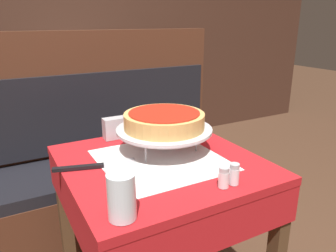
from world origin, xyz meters
TOP-DOWN VIEW (x-y plane):
  - dining_table_front at (0.00, 0.00)m, footprint 0.68×0.68m
  - dining_table_rear at (0.15, 1.49)m, footprint 0.70×0.70m
  - booth_bench at (-0.06, 0.72)m, footprint 1.68×0.49m
  - back_wall_panel at (0.00, 2.03)m, footprint 6.00×0.04m
  - pizza_pan_stand at (0.05, 0.07)m, footprint 0.37×0.37m
  - deep_dish_pizza at (0.05, 0.07)m, footprint 0.30×0.30m
  - pizza_server at (-0.21, 0.04)m, footprint 0.29×0.13m
  - water_glass_near at (-0.26, -0.28)m, footprint 0.07×0.07m
  - salt_shaker at (0.07, -0.27)m, footprint 0.03×0.03m
  - pepper_shaker at (0.11, -0.27)m, footprint 0.03×0.03m
  - napkin_holder at (-0.07, 0.30)m, footprint 0.10×0.05m
  - condiment_caddy at (0.23, 1.51)m, footprint 0.13×0.13m

SIDE VIEW (x-z plane):
  - booth_bench at x=-0.06m, z-range -0.24..0.91m
  - dining_table_front at x=0.00m, z-range 0.26..0.98m
  - dining_table_rear at x=0.15m, z-range 0.26..0.99m
  - pizza_server at x=-0.21m, z-range 0.73..0.74m
  - salt_shaker at x=0.07m, z-range 0.73..0.79m
  - pepper_shaker at x=0.11m, z-range 0.73..0.79m
  - napkin_holder at x=-0.07m, z-range 0.73..0.82m
  - condiment_caddy at x=0.23m, z-range 0.70..0.86m
  - water_glass_near at x=-0.26m, z-range 0.73..0.85m
  - pizza_pan_stand at x=0.05m, z-range 0.76..0.86m
  - deep_dish_pizza at x=0.05m, z-range 0.82..0.88m
  - back_wall_panel at x=0.00m, z-range 0.00..2.40m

